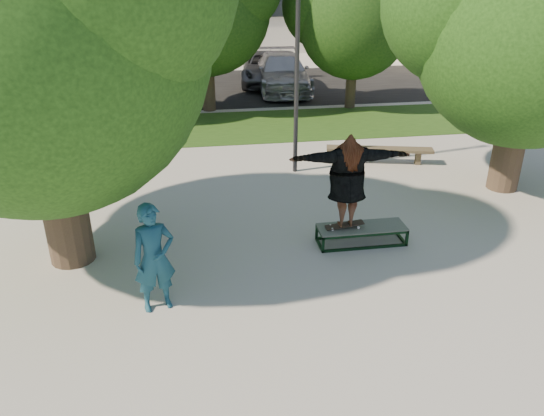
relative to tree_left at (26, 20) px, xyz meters
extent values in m
plane|color=#AAA59C|center=(4.29, -1.09, -4.42)|extent=(120.00, 120.00, 0.00)
cube|color=#204413|center=(5.29, 8.41, -4.41)|extent=(30.00, 4.00, 0.02)
cube|color=black|center=(4.29, 14.91, -4.42)|extent=(40.00, 8.00, 0.01)
cylinder|color=#38281E|center=(0.09, -0.09, -2.82)|extent=(0.84, 0.84, 3.20)
sphere|color=#193C10|center=(0.09, -0.09, -0.35)|extent=(5.80, 5.80, 5.80)
cylinder|color=#38281E|center=(10.29, 1.91, -2.92)|extent=(0.76, 0.76, 3.00)
sphere|color=#193C10|center=(10.29, 1.91, -0.64)|extent=(5.20, 5.20, 5.20)
sphere|color=#193C10|center=(8.99, 2.69, 0.01)|extent=(3.90, 3.90, 3.90)
cylinder|color=#38281E|center=(-2.21, 9.91, -3.02)|extent=(0.44, 0.44, 2.80)
sphere|color=black|center=(-2.21, 9.91, -0.96)|extent=(4.40, 4.40, 4.40)
sphere|color=black|center=(-3.31, 10.57, -0.41)|extent=(3.30, 3.30, 3.30)
cylinder|color=#38281E|center=(3.29, 10.91, -2.92)|extent=(0.50, 0.50, 3.00)
sphere|color=black|center=(3.29, 10.91, -0.70)|extent=(4.80, 4.80, 4.80)
cylinder|color=#38281E|center=(8.79, 10.41, -3.12)|extent=(0.40, 0.40, 2.60)
sphere|color=black|center=(8.79, 10.41, -1.19)|extent=(4.20, 4.20, 4.20)
sphere|color=black|center=(7.74, 11.04, -0.67)|extent=(3.15, 3.15, 3.15)
sphere|color=black|center=(9.74, 9.99, -0.46)|extent=(2.94, 2.94, 2.94)
cylinder|color=#2D2D30|center=(5.29, 3.91, -1.42)|extent=(0.12, 0.12, 6.00)
cube|color=black|center=(2.29, 23.85, -1.42)|extent=(27.60, 0.12, 1.60)
cube|color=#475147|center=(5.84, -0.34, -4.06)|extent=(1.80, 0.60, 0.03)
cylinder|color=white|center=(5.19, -0.42, -4.02)|extent=(0.06, 0.03, 0.06)
cylinder|color=white|center=(5.19, -0.26, -4.02)|extent=(0.06, 0.03, 0.06)
cylinder|color=white|center=(5.73, -0.42, -4.02)|extent=(0.06, 0.03, 0.06)
cylinder|color=white|center=(5.73, -0.26, -4.02)|extent=(0.06, 0.03, 0.06)
cube|color=black|center=(5.46, -0.34, -3.98)|extent=(0.78, 0.20, 0.10)
imported|color=#582E25|center=(5.46, -0.34, -3.02)|extent=(2.36, 0.73, 1.90)
imported|color=#174557|center=(1.79, -1.95, -3.48)|extent=(0.79, 0.64, 1.89)
cube|color=brown|center=(6.72, 4.41, -4.22)|extent=(0.18, 0.18, 0.40)
cube|color=brown|center=(8.86, 3.89, -4.22)|extent=(0.18, 0.18, 0.40)
cube|color=brown|center=(7.79, 4.15, -4.00)|extent=(3.01, 1.09, 0.08)
imported|color=#A9A9AD|center=(-2.89, 12.41, -3.63)|extent=(2.41, 4.86, 1.59)
imported|color=black|center=(-0.71, 14.37, -3.72)|extent=(1.97, 4.41, 1.41)
imported|color=#535458|center=(6.26, 15.41, -3.71)|extent=(3.04, 5.39, 1.42)
imported|color=#AFAEB3|center=(6.69, 13.93, -3.63)|extent=(2.46, 5.53, 1.58)
camera|label=1|loc=(2.51, -9.55, 0.88)|focal=35.00mm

